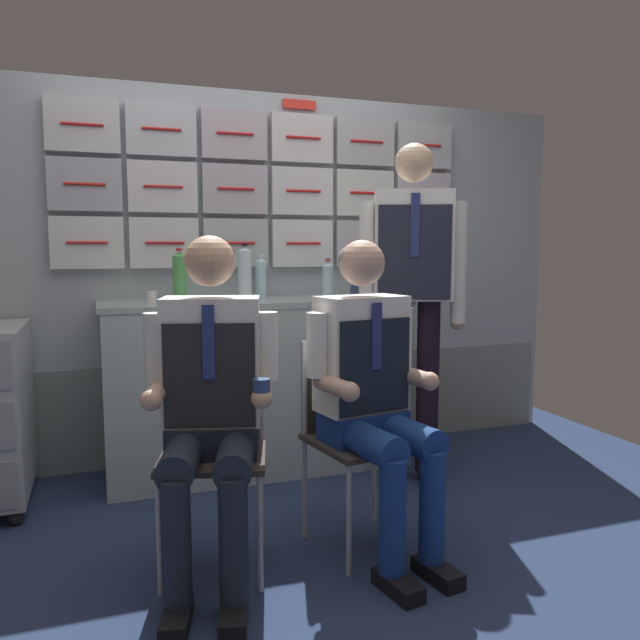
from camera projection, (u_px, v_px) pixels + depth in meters
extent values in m
cube|color=navy|center=(320.00, 559.00, 2.59)|extent=(4.80, 4.80, 0.04)
cube|color=#A1ABB4|center=(243.00, 278.00, 3.76)|extent=(4.20, 0.06, 2.15)
cube|color=gray|center=(246.00, 407.00, 3.82)|extent=(4.12, 0.01, 0.59)
cube|color=silver|center=(87.00, 243.00, 3.40)|extent=(0.38, 0.06, 0.28)
cylinder|color=red|center=(87.00, 243.00, 3.36)|extent=(0.21, 0.01, 0.01)
cube|color=silver|center=(164.00, 243.00, 3.53)|extent=(0.38, 0.06, 0.28)
cylinder|color=red|center=(165.00, 243.00, 3.50)|extent=(0.21, 0.01, 0.01)
cube|color=#A7B4B0|center=(236.00, 243.00, 3.67)|extent=(0.38, 0.06, 0.28)
cylinder|color=red|center=(237.00, 243.00, 3.63)|extent=(0.21, 0.01, 0.01)
cube|color=silver|center=(302.00, 243.00, 3.80)|extent=(0.38, 0.06, 0.28)
cylinder|color=red|center=(304.00, 243.00, 3.76)|extent=(0.21, 0.01, 0.01)
cube|color=#ABAAB5|center=(364.00, 243.00, 3.93)|extent=(0.38, 0.06, 0.28)
cylinder|color=red|center=(366.00, 243.00, 3.90)|extent=(0.21, 0.01, 0.01)
cube|color=#A7A9B4|center=(421.00, 244.00, 4.07)|extent=(0.38, 0.06, 0.28)
cylinder|color=red|center=(424.00, 244.00, 4.03)|extent=(0.21, 0.01, 0.01)
cube|color=#A6A8B5|center=(85.00, 185.00, 3.36)|extent=(0.38, 0.06, 0.28)
cylinder|color=red|center=(85.00, 184.00, 3.33)|extent=(0.21, 0.01, 0.01)
cube|color=silver|center=(163.00, 187.00, 3.50)|extent=(0.38, 0.06, 0.28)
cylinder|color=red|center=(163.00, 186.00, 3.46)|extent=(0.21, 0.01, 0.01)
cube|color=#AFA9B3|center=(235.00, 189.00, 3.63)|extent=(0.38, 0.06, 0.28)
cylinder|color=red|center=(236.00, 189.00, 3.60)|extent=(0.21, 0.01, 0.01)
cube|color=silver|center=(302.00, 191.00, 3.77)|extent=(0.38, 0.06, 0.28)
cylinder|color=red|center=(304.00, 191.00, 3.73)|extent=(0.21, 0.01, 0.01)
cube|color=silver|center=(364.00, 193.00, 3.90)|extent=(0.38, 0.06, 0.28)
cylinder|color=red|center=(367.00, 193.00, 3.86)|extent=(0.21, 0.01, 0.01)
cube|color=#BCB3C0|center=(422.00, 195.00, 4.03)|extent=(0.38, 0.06, 0.28)
cylinder|color=red|center=(425.00, 195.00, 4.00)|extent=(0.21, 0.01, 0.01)
cube|color=silver|center=(82.00, 125.00, 3.33)|extent=(0.38, 0.06, 0.28)
cylinder|color=red|center=(82.00, 124.00, 3.29)|extent=(0.21, 0.01, 0.01)
cube|color=silver|center=(161.00, 130.00, 3.46)|extent=(0.38, 0.06, 0.28)
cylinder|color=red|center=(162.00, 129.00, 3.43)|extent=(0.21, 0.01, 0.01)
cube|color=#B4AAB4|center=(234.00, 135.00, 3.60)|extent=(0.38, 0.06, 0.28)
cylinder|color=red|center=(235.00, 133.00, 3.56)|extent=(0.21, 0.01, 0.01)
cube|color=silver|center=(302.00, 139.00, 3.73)|extent=(0.38, 0.06, 0.28)
cylinder|color=red|center=(304.00, 138.00, 3.69)|extent=(0.21, 0.01, 0.01)
cube|color=#ACADB3|center=(364.00, 142.00, 3.86)|extent=(0.38, 0.06, 0.28)
cylinder|color=red|center=(367.00, 141.00, 3.83)|extent=(0.21, 0.01, 0.01)
cube|color=#B3B4B8|center=(423.00, 146.00, 4.00)|extent=(0.38, 0.06, 0.28)
cylinder|color=red|center=(426.00, 145.00, 3.96)|extent=(0.21, 0.01, 0.01)
cube|color=red|center=(299.00, 104.00, 3.72)|extent=(0.20, 0.02, 0.05)
cube|color=#A2B2B2|center=(258.00, 387.00, 3.57)|extent=(1.66, 0.52, 0.93)
cube|color=#93A3A2|center=(258.00, 302.00, 3.51)|extent=(1.70, 0.53, 0.03)
sphere|color=black|center=(16.00, 517.00, 2.87)|extent=(0.07, 0.07, 0.07)
sphere|color=black|center=(29.00, 476.00, 3.38)|extent=(0.07, 0.07, 0.07)
cylinder|color=#A8AAAF|center=(159.00, 537.00, 2.26)|extent=(0.02, 0.02, 0.44)
cylinder|color=#A8AAAF|center=(260.00, 534.00, 2.29)|extent=(0.02, 0.02, 0.44)
cylinder|color=#A8AAAF|center=(174.00, 498.00, 2.62)|extent=(0.02, 0.02, 0.44)
cylinder|color=#A8AAAF|center=(261.00, 495.00, 2.65)|extent=(0.02, 0.02, 0.44)
cube|color=#39302B|center=(213.00, 457.00, 2.43)|extent=(0.49, 0.49, 0.02)
cube|color=#39302B|center=(216.00, 392.00, 2.60)|extent=(0.36, 0.12, 0.40)
cylinder|color=#A8AAAF|center=(171.00, 393.00, 2.57)|extent=(0.02, 0.02, 0.40)
cylinder|color=#A8AAAF|center=(260.00, 392.00, 2.60)|extent=(0.02, 0.02, 0.40)
cube|color=black|center=(177.00, 619.00, 2.09)|extent=(0.14, 0.24, 0.06)
cube|color=black|center=(234.00, 616.00, 2.10)|extent=(0.14, 0.24, 0.06)
cylinder|color=black|center=(176.00, 543.00, 2.10)|extent=(0.10, 0.10, 0.43)
cylinder|color=black|center=(233.00, 541.00, 2.12)|extent=(0.10, 0.10, 0.43)
cylinder|color=black|center=(182.00, 457.00, 2.25)|extent=(0.22, 0.40, 0.13)
cylinder|color=black|center=(235.00, 456.00, 2.26)|extent=(0.22, 0.40, 0.13)
cube|color=black|center=(213.00, 439.00, 2.42)|extent=(0.38, 0.28, 0.12)
cube|color=white|center=(212.00, 360.00, 2.41)|extent=(0.40, 0.29, 0.48)
cube|color=black|center=(209.00, 376.00, 2.31)|extent=(0.33, 0.10, 0.39)
cube|color=navy|center=(208.00, 342.00, 2.29)|extent=(0.04, 0.02, 0.27)
cylinder|color=white|center=(155.00, 347.00, 2.39)|extent=(0.08, 0.08, 0.26)
cylinder|color=tan|center=(156.00, 393.00, 2.30)|extent=(0.13, 0.25, 0.07)
sphere|color=tan|center=(151.00, 400.00, 2.19)|extent=(0.08, 0.08, 0.08)
cylinder|color=white|center=(267.00, 346.00, 2.42)|extent=(0.08, 0.08, 0.26)
cylinder|color=tan|center=(262.00, 391.00, 2.33)|extent=(0.13, 0.25, 0.07)
sphere|color=tan|center=(262.00, 398.00, 2.22)|extent=(0.08, 0.08, 0.08)
cylinder|color=navy|center=(262.00, 387.00, 2.21)|extent=(0.06, 0.06, 0.06)
sphere|color=tan|center=(210.00, 261.00, 2.37)|extent=(0.19, 0.19, 0.19)
ellipsoid|color=black|center=(210.00, 256.00, 2.38)|extent=(0.23, 0.22, 0.13)
cylinder|color=#A8AAAF|center=(349.00, 520.00, 2.41)|extent=(0.02, 0.02, 0.44)
cylinder|color=#A8AAAF|center=(424.00, 502.00, 2.58)|extent=(0.02, 0.02, 0.44)
cylinder|color=#A8AAAF|center=(305.00, 489.00, 2.72)|extent=(0.02, 0.02, 0.44)
cylinder|color=#A8AAAF|center=(374.00, 474.00, 2.89)|extent=(0.02, 0.02, 0.44)
cube|color=#39302B|center=(363.00, 442.00, 2.62)|extent=(0.46, 0.46, 0.02)
cube|color=#39302B|center=(340.00, 383.00, 2.76)|extent=(0.37, 0.09, 0.40)
cylinder|color=#A8AAAF|center=(304.00, 388.00, 2.67)|extent=(0.02, 0.02, 0.40)
cylinder|color=#A8AAAF|center=(375.00, 380.00, 2.84)|extent=(0.02, 0.02, 0.40)
cube|color=black|center=(398.00, 585.00, 2.30)|extent=(0.13, 0.23, 0.06)
cube|color=black|center=(438.00, 573.00, 2.39)|extent=(0.13, 0.23, 0.06)
cylinder|color=navy|center=(392.00, 517.00, 2.31)|extent=(0.10, 0.10, 0.43)
cylinder|color=navy|center=(432.00, 506.00, 2.40)|extent=(0.10, 0.10, 0.43)
cylinder|color=navy|center=(367.00, 442.00, 2.42)|extent=(0.19, 0.39, 0.13)
cylinder|color=navy|center=(406.00, 435.00, 2.51)|extent=(0.19, 0.39, 0.13)
cube|color=navy|center=(363.00, 425.00, 2.62)|extent=(0.37, 0.25, 0.12)
cube|color=white|center=(361.00, 354.00, 2.60)|extent=(0.38, 0.26, 0.47)
cube|color=black|center=(375.00, 367.00, 2.51)|extent=(0.32, 0.07, 0.38)
cube|color=navy|center=(377.00, 336.00, 2.49)|extent=(0.04, 0.02, 0.27)
cylinder|color=white|center=(317.00, 345.00, 2.49)|extent=(0.08, 0.08, 0.26)
cylinder|color=tan|center=(335.00, 386.00, 2.43)|extent=(0.11, 0.25, 0.07)
sphere|color=tan|center=(350.00, 392.00, 2.33)|extent=(0.08, 0.08, 0.08)
cylinder|color=white|center=(402.00, 338.00, 2.69)|extent=(0.08, 0.08, 0.26)
cylinder|color=tan|center=(413.00, 377.00, 2.61)|extent=(0.11, 0.25, 0.07)
sphere|color=tan|center=(430.00, 381.00, 2.52)|extent=(0.08, 0.08, 0.08)
sphere|color=tan|center=(362.00, 263.00, 2.56)|extent=(0.19, 0.19, 0.19)
ellipsoid|color=gray|center=(360.00, 259.00, 2.57)|extent=(0.21, 0.20, 0.13)
cube|color=black|center=(391.00, 476.00, 3.40)|extent=(0.18, 0.26, 0.06)
cube|color=black|center=(428.00, 477.00, 3.39)|extent=(0.18, 0.26, 0.06)
cylinder|color=black|center=(394.00, 386.00, 3.37)|extent=(0.12, 0.12, 0.92)
cylinder|color=black|center=(428.00, 386.00, 3.36)|extent=(0.12, 0.12, 0.92)
cube|color=white|center=(413.00, 246.00, 3.28)|extent=(0.46, 0.37, 0.56)
cube|color=#1F2233|center=(415.00, 252.00, 3.17)|extent=(0.34, 0.16, 0.47)
cube|color=navy|center=(415.00, 225.00, 3.14)|extent=(0.04, 0.02, 0.32)
cylinder|color=white|center=(367.00, 263.00, 3.31)|extent=(0.08, 0.08, 0.63)
sphere|color=tan|center=(366.00, 322.00, 3.34)|extent=(0.08, 0.08, 0.08)
cylinder|color=white|center=(459.00, 263.00, 3.28)|extent=(0.08, 0.08, 0.63)
sphere|color=tan|center=(457.00, 323.00, 3.31)|extent=(0.08, 0.08, 0.08)
sphere|color=tan|center=(414.00, 163.00, 3.23)|extent=(0.20, 0.20, 0.20)
ellipsoid|color=gray|center=(414.00, 160.00, 3.25)|extent=(0.25, 0.24, 0.14)
cylinder|color=#ABD6E3|center=(261.00, 280.00, 3.64)|extent=(0.06, 0.06, 0.21)
cone|color=#ABD6E3|center=(261.00, 259.00, 3.63)|extent=(0.06, 0.06, 0.02)
cylinder|color=silver|center=(261.00, 256.00, 3.63)|extent=(0.03, 0.03, 0.02)
cylinder|color=#ADD7E1|center=(328.00, 283.00, 3.48)|extent=(0.06, 0.06, 0.19)
cone|color=#ADD7E1|center=(328.00, 264.00, 3.47)|extent=(0.06, 0.06, 0.02)
cylinder|color=red|center=(328.00, 260.00, 3.47)|extent=(0.03, 0.03, 0.02)
cylinder|color=silver|center=(245.00, 276.00, 3.46)|extent=(0.08, 0.08, 0.27)
cone|color=silver|center=(244.00, 249.00, 3.45)|extent=(0.08, 0.08, 0.02)
cylinder|color=black|center=(244.00, 245.00, 3.44)|extent=(0.03, 0.03, 0.02)
cylinder|color=#51A351|center=(180.00, 279.00, 3.33)|extent=(0.07, 0.07, 0.24)
cone|color=#51A351|center=(179.00, 254.00, 3.31)|extent=(0.07, 0.07, 0.02)
cylinder|color=red|center=(179.00, 250.00, 3.31)|extent=(0.03, 0.03, 0.02)
cylinder|color=navy|center=(357.00, 292.00, 3.58)|extent=(0.08, 0.08, 0.08)
cylinder|color=#382114|center=(357.00, 286.00, 3.57)|extent=(0.06, 0.06, 0.01)
cylinder|color=white|center=(152.00, 297.00, 3.34)|extent=(0.06, 0.06, 0.06)
cylinder|color=#382114|center=(152.00, 292.00, 3.34)|extent=(0.05, 0.05, 0.01)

